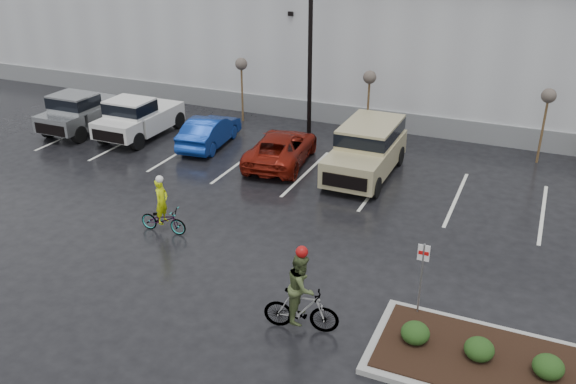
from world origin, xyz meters
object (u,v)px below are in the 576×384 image
at_px(pickup_silver, 88,109).
at_px(suv_tan, 365,152).
at_px(fire_lane_sign, 422,272).
at_px(car_blue, 210,131).
at_px(lamppost, 311,13).
at_px(sapling_west, 241,67).
at_px(sapling_mid, 369,81).
at_px(sapling_east, 548,100).
at_px(cyclist_hivis, 163,214).
at_px(car_red, 281,148).
at_px(cyclist_olive, 301,300).
at_px(pickup_white, 143,115).

xyz_separation_m(pickup_silver, suv_tan, (14.00, -0.24, 0.05)).
bearing_deg(fire_lane_sign, car_blue, 141.88).
bearing_deg(lamppost, fire_lane_sign, -56.54).
relative_size(sapling_west, suv_tan, 0.63).
bearing_deg(fire_lane_sign, sapling_mid, 112.49).
height_order(lamppost, pickup_silver, lamppost).
bearing_deg(sapling_east, sapling_west, 180.00).
bearing_deg(sapling_east, cyclist_hivis, -133.57).
xyz_separation_m(lamppost, car_red, (0.11, -3.39, -5.02)).
height_order(car_red, suv_tan, suv_tan).
bearing_deg(cyclist_olive, pickup_silver, 44.92).
bearing_deg(lamppost, pickup_silver, -163.36).
relative_size(fire_lane_sign, cyclist_hivis, 1.09).
bearing_deg(cyclist_hivis, sapling_mid, -19.30).
height_order(sapling_mid, car_blue, sapling_mid).
distance_m(sapling_mid, pickup_white, 10.63).
relative_size(sapling_east, cyclist_hivis, 1.59).
relative_size(fire_lane_sign, car_blue, 0.53).
bearing_deg(pickup_white, sapling_west, 48.72).
bearing_deg(car_red, car_blue, -16.57).
height_order(car_blue, cyclist_olive, cyclist_olive).
bearing_deg(pickup_white, car_red, -4.92).
relative_size(fire_lane_sign, pickup_white, 0.42).
height_order(sapling_west, cyclist_olive, sapling_west).
bearing_deg(fire_lane_sign, car_red, 132.41).
distance_m(pickup_white, car_blue, 3.60).
height_order(fire_lane_sign, pickup_white, fire_lane_sign).
bearing_deg(cyclist_hivis, sapling_east, -46.22).
height_order(sapling_mid, sapling_east, same).
xyz_separation_m(sapling_west, car_red, (4.11, -4.39, -2.06)).
xyz_separation_m(sapling_west, cyclist_hivis, (3.06, -11.50, -2.09)).
xyz_separation_m(pickup_silver, cyclist_olive, (15.47, -10.39, -0.11)).
bearing_deg(cyclist_hivis, car_blue, 17.01).
height_order(sapling_east, fire_lane_sign, sapling_east).
xyz_separation_m(sapling_mid, cyclist_olive, (2.71, -14.46, -1.85)).
bearing_deg(car_red, sapling_west, -54.34).
xyz_separation_m(sapling_west, pickup_white, (-3.29, -3.75, -1.75)).
xyz_separation_m(sapling_west, fire_lane_sign, (11.80, -12.80, -1.32)).
distance_m(sapling_east, pickup_silver, 20.74).
height_order(sapling_west, pickup_silver, sapling_west).
height_order(lamppost, car_blue, lamppost).
xyz_separation_m(sapling_mid, sapling_east, (7.50, 0.00, 0.00)).
xyz_separation_m(fire_lane_sign, pickup_silver, (-18.06, 8.73, -0.43)).
height_order(car_blue, suv_tan, suv_tan).
distance_m(car_red, suv_tan, 3.64).
distance_m(sapling_mid, car_red, 5.40).
bearing_deg(car_blue, sapling_west, -91.66).
bearing_deg(sapling_west, car_blue, -85.45).
relative_size(sapling_east, car_blue, 0.77).
xyz_separation_m(car_blue, cyclist_hivis, (2.76, -7.72, -0.05)).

